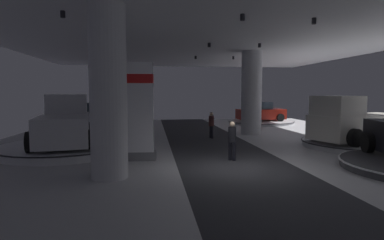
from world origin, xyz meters
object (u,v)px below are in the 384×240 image
Objects in this scene: column_left at (108,93)px; pickup_truck_mid_left at (65,124)px; brand_sign_pylon at (140,110)px; display_car_far_left at (99,117)px; display_car_deep_left at (118,113)px; display_platform_far_left at (100,130)px; display_car_deep_right at (260,112)px; visitor_walking_near at (211,123)px; display_platform_deep_right at (261,122)px; display_platform_deep_left at (118,124)px; display_platform_mid_right at (360,144)px; display_platform_mid_left at (66,148)px; column_right at (251,93)px; pickup_truck_mid_right at (356,123)px; visitor_walking_far at (232,138)px.

pickup_truck_mid_left is (-2.69, 5.22, -1.45)m from column_left.
brand_sign_pylon is 9.85m from display_car_far_left.
display_car_deep_left is 5.21m from display_platform_far_left.
display_car_deep_left is at bearing 81.89° from display_car_far_left.
pickup_truck_mid_left is at bearing -138.50° from display_car_deep_right.
pickup_truck_mid_left is at bearing -156.59° from visitor_walking_near.
display_platform_deep_right is (10.27, 14.73, -1.92)m from brand_sign_pylon.
display_platform_far_left is (-0.72, -5.07, 0.04)m from display_platform_deep_left.
column_left is 17.27m from display_car_deep_left.
display_platform_deep_left is at bearing -178.43° from display_platform_deep_right.
display_platform_mid_right reaches higher than display_platform_deep_right.
display_platform_far_left is (0.47, 7.13, 0.00)m from display_platform_mid_left.
display_car_far_left is at bearing 153.78° from visitor_walking_near.
brand_sign_pylon is at bearing -71.87° from display_platform_far_left.
display_platform_far_left is 0.93m from display_car_far_left.
column_right is 12.94m from column_left.
display_car_deep_left reaches higher than display_platform_mid_left.
display_car_deep_left is 12.60m from display_car_deep_right.
display_car_deep_left is 0.75× the size of display_platform_deep_right.
display_platform_far_left is at bearing -157.87° from display_platform_deep_right.
display_platform_mid_right is 8.04m from visitor_walking_near.
display_car_far_left is at bearing 169.82° from column_right.
display_car_deep_right is at bearing 57.47° from column_left.
brand_sign_pylon is (0.89, 2.72, -0.70)m from column_left.
display_platform_mid_left is 1.08× the size of pickup_truck_mid_left.
pickup_truck_mid_right is 13.12m from display_platform_deep_right.
display_platform_far_left is at bearing 100.18° from column_left.
visitor_walking_near is (-3.02, -1.69, -1.84)m from column_right.
display_car_far_left is (-0.75, -5.08, 0.97)m from display_platform_deep_left.
column_left is 20.88m from display_platform_deep_right.
display_platform_far_left is at bearing 153.67° from visitor_walking_near.
visitor_walking_far is (4.58, 2.09, -1.84)m from column_left.
display_platform_far_left is 3.05× the size of visitor_walking_far.
display_platform_far_left is (-3.05, 9.31, -1.84)m from brand_sign_pylon.
column_left reaches higher than visitor_walking_near.
display_car_deep_right is (10.24, 14.72, -1.05)m from brand_sign_pylon.
column_left reaches higher than pickup_truck_mid_right.
column_left is 12.93m from display_platform_mid_right.
display_platform_deep_right is at bearing 1.57° from display_platform_deep_left.
display_platform_mid_left reaches higher than display_platform_mid_right.
column_left is at bearing -159.30° from display_platform_mid_right.
pickup_truck_mid_right is 1.17× the size of display_platform_far_left.
display_car_deep_right is (12.60, 0.32, -0.07)m from display_car_deep_left.
display_car_far_left is 7.95m from visitor_walking_near.
display_car_far_left is (-0.03, -0.00, 0.93)m from display_platform_far_left.
display_car_deep_right is at bearing 66.92° from visitor_walking_far.
column_left reaches higher than display_platform_deep_right.
display_car_deep_left is (-0.02, 0.02, 0.90)m from display_platform_deep_left.
column_right is 1.00× the size of column_left.
visitor_walking_far is at bearing -21.31° from display_platform_mid_left.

